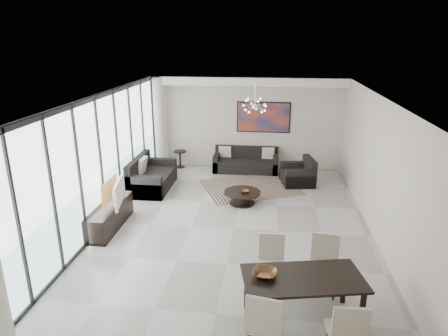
# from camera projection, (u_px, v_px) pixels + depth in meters

# --- Properties ---
(room_shell) EXTENTS (6.00, 9.00, 2.90)m
(room_shell) POSITION_uv_depth(u_px,v_px,m) (256.00, 168.00, 8.36)
(room_shell) COLOR #A8A39B
(room_shell) RESTS_ON ground
(window_wall) EXTENTS (0.37, 8.95, 2.90)m
(window_wall) POSITION_uv_depth(u_px,v_px,m) (104.00, 162.00, 8.73)
(window_wall) COLOR white
(window_wall) RESTS_ON floor
(soffit) EXTENTS (5.98, 0.40, 0.26)m
(soffit) POSITION_uv_depth(u_px,v_px,m) (248.00, 81.00, 12.05)
(soffit) COLOR white
(soffit) RESTS_ON room_shell
(painting) EXTENTS (1.68, 0.04, 0.98)m
(painting) POSITION_uv_depth(u_px,v_px,m) (264.00, 117.00, 12.51)
(painting) COLOR #C13C1A
(painting) RESTS_ON room_shell
(chandelier) EXTENTS (0.66, 0.66, 0.71)m
(chandelier) POSITION_uv_depth(u_px,v_px,m) (255.00, 105.00, 10.45)
(chandelier) COLOR silver
(chandelier) RESTS_ON room_shell
(rug) EXTENTS (3.07, 2.77, 0.01)m
(rug) POSITION_uv_depth(u_px,v_px,m) (250.00, 187.00, 11.30)
(rug) COLOR black
(rug) RESTS_ON floor
(coffee_table) EXTENTS (0.93, 0.93, 0.33)m
(coffee_table) POSITION_uv_depth(u_px,v_px,m) (242.00, 197.00, 10.16)
(coffee_table) COLOR black
(coffee_table) RESTS_ON floor
(bowl_coffee) EXTENTS (0.24, 0.24, 0.07)m
(bowl_coffee) POSITION_uv_depth(u_px,v_px,m) (245.00, 191.00, 10.03)
(bowl_coffee) COLOR brown
(bowl_coffee) RESTS_ON coffee_table
(sofa_main) EXTENTS (2.02, 0.82, 0.73)m
(sofa_main) POSITION_uv_depth(u_px,v_px,m) (246.00, 163.00, 12.63)
(sofa_main) COLOR black
(sofa_main) RESTS_ON floor
(loveseat) EXTENTS (1.00, 1.78, 0.89)m
(loveseat) POSITION_uv_depth(u_px,v_px,m) (150.00, 178.00, 11.14)
(loveseat) COLOR black
(loveseat) RESTS_ON floor
(armchair) EXTENTS (1.04, 1.07, 0.77)m
(armchair) POSITION_uv_depth(u_px,v_px,m) (299.00, 175.00, 11.49)
(armchair) COLOR black
(armchair) RESTS_ON floor
(side_table) EXTENTS (0.41, 0.41, 0.56)m
(side_table) POSITION_uv_depth(u_px,v_px,m) (180.00, 156.00, 12.91)
(side_table) COLOR black
(side_table) RESTS_ON floor
(tv_console) EXTENTS (0.49, 1.74, 0.54)m
(tv_console) POSITION_uv_depth(u_px,v_px,m) (109.00, 216.00, 8.87)
(tv_console) COLOR black
(tv_console) RESTS_ON floor
(television) EXTENTS (0.30, 0.95, 0.54)m
(television) POSITION_uv_depth(u_px,v_px,m) (115.00, 193.00, 8.73)
(television) COLOR gray
(television) RESTS_ON tv_console
(dining_table) EXTENTS (1.90, 1.22, 0.73)m
(dining_table) POSITION_uv_depth(u_px,v_px,m) (303.00, 282.00, 5.85)
(dining_table) COLOR black
(dining_table) RESTS_ON floor
(dining_chair_sw) EXTENTS (0.54, 0.54, 1.01)m
(dining_chair_sw) POSITION_uv_depth(u_px,v_px,m) (264.00, 322.00, 5.15)
(dining_chair_sw) COLOR beige
(dining_chair_sw) RESTS_ON floor
(dining_chair_se) EXTENTS (0.47, 0.47, 0.98)m
(dining_chair_se) POSITION_uv_depth(u_px,v_px,m) (347.00, 331.00, 5.02)
(dining_chair_se) COLOR beige
(dining_chair_se) RESTS_ON floor
(dining_chair_nw) EXTENTS (0.45, 0.45, 0.93)m
(dining_chair_nw) POSITION_uv_depth(u_px,v_px,m) (271.00, 257.00, 6.72)
(dining_chair_nw) COLOR beige
(dining_chair_nw) RESTS_ON floor
(dining_chair_ne) EXTENTS (0.50, 0.50, 0.98)m
(dining_chair_ne) POSITION_uv_depth(u_px,v_px,m) (324.00, 259.00, 6.62)
(dining_chair_ne) COLOR beige
(dining_chair_ne) RESTS_ON floor
(bowl_dining) EXTENTS (0.41, 0.41, 0.09)m
(bowl_dining) POSITION_uv_depth(u_px,v_px,m) (265.00, 274.00, 5.84)
(bowl_dining) COLOR brown
(bowl_dining) RESTS_ON dining_table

